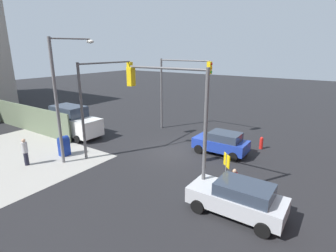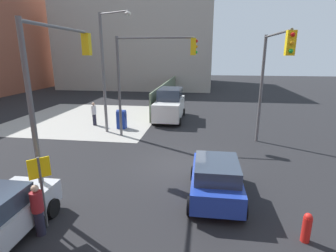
{
  "view_description": "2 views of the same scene",
  "coord_description": "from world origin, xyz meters",
  "px_view_note": "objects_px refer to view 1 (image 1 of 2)",
  "views": [
    {
      "loc": [
        -9.66,
        15.22,
        7.23
      ],
      "look_at": [
        0.37,
        0.48,
        2.05
      ],
      "focal_mm": 28.0,
      "sensor_mm": 36.0,
      "label": 1
    },
    {
      "loc": [
        -12.15,
        -1.06,
        5.4
      ],
      "look_at": [
        0.72,
        0.73,
        1.84
      ],
      "focal_mm": 28.0,
      "sensor_mm": 36.0,
      "label": 2
    }
  ],
  "objects_px": {
    "mailbox_blue": "(64,145)",
    "pedestrian_waiting": "(233,184)",
    "pedestrian_crossing": "(25,151)",
    "traffic_signal_ne_corner": "(103,89)",
    "fire_hydrant": "(261,143)",
    "street_lamp_corner": "(62,92)",
    "van_white_delivery": "(72,121)",
    "traffic_signal_nw_corner": "(173,105)",
    "sedan_silver": "(238,198)",
    "traffic_signal_se_corner": "(179,81)",
    "coupe_blue": "(222,143)"
  },
  "relations": [
    {
      "from": "traffic_signal_ne_corner",
      "to": "fire_hydrant",
      "type": "relative_size",
      "value": 6.91
    },
    {
      "from": "coupe_blue",
      "to": "traffic_signal_ne_corner",
      "type": "bearing_deg",
      "value": 29.42
    },
    {
      "from": "street_lamp_corner",
      "to": "pedestrian_crossing",
      "type": "distance_m",
      "value": 4.57
    },
    {
      "from": "traffic_signal_se_corner",
      "to": "coupe_blue",
      "type": "distance_m",
      "value": 7.22
    },
    {
      "from": "traffic_signal_ne_corner",
      "to": "fire_hydrant",
      "type": "distance_m",
      "value": 12.36
    },
    {
      "from": "traffic_signal_nw_corner",
      "to": "traffic_signal_ne_corner",
      "type": "bearing_deg",
      "value": -15.29
    },
    {
      "from": "traffic_signal_nw_corner",
      "to": "mailbox_blue",
      "type": "height_order",
      "value": "traffic_signal_nw_corner"
    },
    {
      "from": "mailbox_blue",
      "to": "pedestrian_crossing",
      "type": "distance_m",
      "value": 2.48
    },
    {
      "from": "fire_hydrant",
      "to": "pedestrian_crossing",
      "type": "height_order",
      "value": "pedestrian_crossing"
    },
    {
      "from": "traffic_signal_nw_corner",
      "to": "traffic_signal_se_corner",
      "type": "bearing_deg",
      "value": -59.96
    },
    {
      "from": "street_lamp_corner",
      "to": "van_white_delivery",
      "type": "xyz_separation_m",
      "value": [
        4.48,
        -3.66,
        -3.42
      ]
    },
    {
      "from": "pedestrian_crossing",
      "to": "street_lamp_corner",
      "type": "bearing_deg",
      "value": 170.14
    },
    {
      "from": "coupe_blue",
      "to": "van_white_delivery",
      "type": "height_order",
      "value": "van_white_delivery"
    },
    {
      "from": "traffic_signal_ne_corner",
      "to": "fire_hydrant",
      "type": "bearing_deg",
      "value": -144.62
    },
    {
      "from": "traffic_signal_ne_corner",
      "to": "sedan_silver",
      "type": "height_order",
      "value": "traffic_signal_ne_corner"
    },
    {
      "from": "traffic_signal_nw_corner",
      "to": "van_white_delivery",
      "type": "height_order",
      "value": "traffic_signal_nw_corner"
    },
    {
      "from": "traffic_signal_se_corner",
      "to": "sedan_silver",
      "type": "bearing_deg",
      "value": 133.8
    },
    {
      "from": "traffic_signal_ne_corner",
      "to": "traffic_signal_se_corner",
      "type": "bearing_deg",
      "value": -105.43
    },
    {
      "from": "street_lamp_corner",
      "to": "mailbox_blue",
      "type": "xyz_separation_m",
      "value": [
        1.16,
        -0.46,
        -3.94
      ]
    },
    {
      "from": "traffic_signal_nw_corner",
      "to": "fire_hydrant",
      "type": "xyz_separation_m",
      "value": [
        -2.35,
        -8.7,
        -4.11
      ]
    },
    {
      "from": "mailbox_blue",
      "to": "pedestrian_crossing",
      "type": "bearing_deg",
      "value": 75.96
    },
    {
      "from": "pedestrian_crossing",
      "to": "pedestrian_waiting",
      "type": "xyz_separation_m",
      "value": [
        -12.6,
        -3.6,
        -0.07
      ]
    },
    {
      "from": "coupe_blue",
      "to": "mailbox_blue",
      "type": "bearing_deg",
      "value": 36.08
    },
    {
      "from": "traffic_signal_nw_corner",
      "to": "pedestrian_waiting",
      "type": "xyz_separation_m",
      "value": [
        -3.15,
        -0.7,
        -3.72
      ]
    },
    {
      "from": "street_lamp_corner",
      "to": "coupe_blue",
      "type": "distance_m",
      "value": 11.31
    },
    {
      "from": "traffic_signal_nw_corner",
      "to": "traffic_signal_ne_corner",
      "type": "xyz_separation_m",
      "value": [
        7.15,
        -1.95,
        0.02
      ]
    },
    {
      "from": "traffic_signal_se_corner",
      "to": "traffic_signal_ne_corner",
      "type": "relative_size",
      "value": 1.0
    },
    {
      "from": "street_lamp_corner",
      "to": "van_white_delivery",
      "type": "bearing_deg",
      "value": -39.31
    },
    {
      "from": "fire_hydrant",
      "to": "pedestrian_crossing",
      "type": "bearing_deg",
      "value": 44.51
    },
    {
      "from": "traffic_signal_nw_corner",
      "to": "pedestrian_crossing",
      "type": "bearing_deg",
      "value": 17.06
    },
    {
      "from": "mailbox_blue",
      "to": "pedestrian_crossing",
      "type": "xyz_separation_m",
      "value": [
        0.6,
        2.4,
        0.19
      ]
    },
    {
      "from": "coupe_blue",
      "to": "pedestrian_waiting",
      "type": "distance_m",
      "value": 6.15
    },
    {
      "from": "street_lamp_corner",
      "to": "pedestrian_crossing",
      "type": "relative_size",
      "value": 4.41
    },
    {
      "from": "mailbox_blue",
      "to": "van_white_delivery",
      "type": "xyz_separation_m",
      "value": [
        3.32,
        -3.2,
        0.52
      ]
    },
    {
      "from": "pedestrian_crossing",
      "to": "traffic_signal_nw_corner",
      "type": "bearing_deg",
      "value": 139.41
    },
    {
      "from": "traffic_signal_se_corner",
      "to": "pedestrian_waiting",
      "type": "xyz_separation_m",
      "value": [
        -8.35,
        8.3,
        -3.73
      ]
    },
    {
      "from": "traffic_signal_se_corner",
      "to": "pedestrian_crossing",
      "type": "distance_m",
      "value": 13.15
    },
    {
      "from": "traffic_signal_nw_corner",
      "to": "sedan_silver",
      "type": "bearing_deg",
      "value": 174.59
    },
    {
      "from": "traffic_signal_ne_corner",
      "to": "mailbox_blue",
      "type": "bearing_deg",
      "value": 55.29
    },
    {
      "from": "traffic_signal_se_corner",
      "to": "fire_hydrant",
      "type": "height_order",
      "value": "traffic_signal_se_corner"
    },
    {
      "from": "pedestrian_crossing",
      "to": "traffic_signal_se_corner",
      "type": "bearing_deg",
      "value": -167.29
    },
    {
      "from": "mailbox_blue",
      "to": "pedestrian_waiting",
      "type": "bearing_deg",
      "value": -174.29
    },
    {
      "from": "traffic_signal_nw_corner",
      "to": "street_lamp_corner",
      "type": "relative_size",
      "value": 0.81
    },
    {
      "from": "traffic_signal_nw_corner",
      "to": "coupe_blue",
      "type": "xyz_separation_m",
      "value": [
        -0.23,
        -6.12,
        -3.75
      ]
    },
    {
      "from": "traffic_signal_se_corner",
      "to": "traffic_signal_ne_corner",
      "type": "distance_m",
      "value": 7.31
    },
    {
      "from": "traffic_signal_nw_corner",
      "to": "traffic_signal_se_corner",
      "type": "relative_size",
      "value": 1.0
    },
    {
      "from": "traffic_signal_ne_corner",
      "to": "coupe_blue",
      "type": "xyz_separation_m",
      "value": [
        -7.38,
        -4.16,
        -3.77
      ]
    },
    {
      "from": "mailbox_blue",
      "to": "fire_hydrant",
      "type": "height_order",
      "value": "mailbox_blue"
    },
    {
      "from": "traffic_signal_ne_corner",
      "to": "coupe_blue",
      "type": "relative_size",
      "value": 1.71
    },
    {
      "from": "coupe_blue",
      "to": "traffic_signal_se_corner",
      "type": "bearing_deg",
      "value": -27.93
    }
  ]
}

